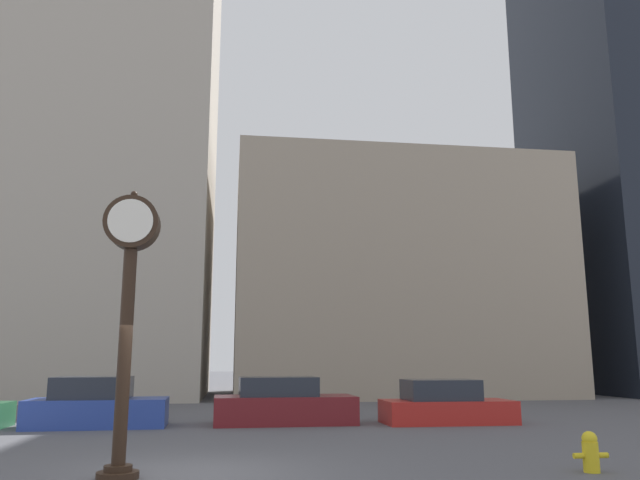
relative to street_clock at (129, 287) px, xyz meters
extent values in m
plane|color=#515156|center=(1.12, 0.31, -3.15)|extent=(200.00, 200.00, 0.00)
cube|color=#ADA393|center=(-4.97, 24.31, 13.08)|extent=(10.73, 12.00, 32.47)
cube|color=gray|center=(10.75, 24.31, 3.26)|extent=(17.66, 12.00, 12.82)
cube|color=black|center=(27.94, 24.31, 14.08)|extent=(11.77, 12.00, 34.47)
cylinder|color=black|center=(0.00, 0.00, -3.09)|extent=(0.69, 0.69, 0.12)
cylinder|color=black|center=(0.00, 0.00, -2.98)|extent=(0.46, 0.46, 0.10)
cylinder|color=black|center=(0.00, 0.00, -1.13)|extent=(0.23, 0.23, 3.60)
cylinder|color=black|center=(0.00, 0.00, 1.13)|extent=(0.94, 0.42, 0.94)
cylinder|color=white|center=(0.00, -0.22, 1.13)|extent=(0.77, 0.02, 0.77)
cylinder|color=white|center=(0.00, 0.22, 1.13)|extent=(0.77, 0.02, 0.77)
sphere|color=black|center=(0.00, 0.00, 1.66)|extent=(0.12, 0.12, 0.12)
cube|color=#28429E|center=(-2.02, 8.40, -2.75)|extent=(3.97, 1.92, 0.81)
cube|color=#232833|center=(-2.22, 8.39, -2.03)|extent=(2.20, 1.65, 0.63)
cube|color=maroon|center=(3.44, 8.58, -2.73)|extent=(4.31, 2.02, 0.84)
cube|color=#232833|center=(3.23, 8.57, -2.03)|extent=(2.38, 1.75, 0.57)
cube|color=red|center=(8.43, 8.04, -2.80)|extent=(3.98, 1.80, 0.70)
cube|color=#232833|center=(8.23, 8.04, -2.14)|extent=(2.19, 1.58, 0.62)
cylinder|color=yellow|center=(8.04, -0.50, -2.90)|extent=(0.27, 0.27, 0.51)
sphere|color=yellow|center=(8.04, -0.50, -2.59)|extent=(0.26, 0.26, 0.26)
cylinder|color=yellow|center=(7.81, -0.50, -2.87)|extent=(0.18, 0.10, 0.10)
cylinder|color=yellow|center=(8.26, -0.50, -2.87)|extent=(0.18, 0.10, 0.10)
camera|label=1|loc=(1.80, -11.09, -1.24)|focal=35.00mm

